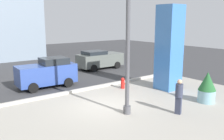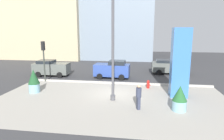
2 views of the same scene
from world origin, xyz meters
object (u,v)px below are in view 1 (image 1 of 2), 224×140
potted_plant_mid_plaza (207,87)px  car_intersection (100,59)px  fire_hydrant (123,83)px  car_passing_lane (47,73)px  pedestrian_crossing (179,95)px  lamp_post (128,37)px  art_pillar_blue (169,48)px

potted_plant_mid_plaza → car_intersection: (0.86, 11.58, 0.02)m
fire_hydrant → car_passing_lane: car_passing_lane is taller
fire_hydrant → car_intersection: car_intersection is taller
pedestrian_crossing → car_intersection: bearing=73.3°
lamp_post → car_intersection: 11.93m
lamp_post → car_passing_lane: size_ratio=1.95×
lamp_post → pedestrian_crossing: size_ratio=4.41×
fire_hydrant → car_intersection: size_ratio=0.18×
fire_hydrant → car_passing_lane: bearing=137.6°
potted_plant_mid_plaza → pedestrian_crossing: bearing=-176.6°
car_passing_lane → pedestrian_crossing: car_passing_lane is taller
car_intersection → car_passing_lane: bearing=-154.2°
fire_hydrant → car_passing_lane: (-3.78, 3.46, 0.61)m
pedestrian_crossing → fire_hydrant: bearing=81.0°
lamp_post → car_passing_lane: bearing=98.2°
car_intersection → pedestrian_crossing: pedestrian_crossing is taller
art_pillar_blue → lamp_post: bearing=-160.9°
lamp_post → potted_plant_mid_plaza: bearing=-16.7°
car_passing_lane → car_intersection: 7.22m
car_passing_lane → car_intersection: bearing=25.8°
lamp_post → car_passing_lane: 7.65m
potted_plant_mid_plaza → fire_hydrant: size_ratio=2.29×
lamp_post → car_intersection: lamp_post is taller
fire_hydrant → pedestrian_crossing: size_ratio=0.43×
fire_hydrant → car_passing_lane: size_ratio=0.19×
art_pillar_blue → pedestrian_crossing: art_pillar_blue is taller
fire_hydrant → car_passing_lane: 5.16m
art_pillar_blue → potted_plant_mid_plaza: size_ratio=3.16×
lamp_post → art_pillar_blue: size_ratio=1.41×
car_intersection → pedestrian_crossing: (-3.53, -11.74, 0.08)m
art_pillar_blue → potted_plant_mid_plaza: bearing=-98.2°
lamp_post → potted_plant_mid_plaza: lamp_post is taller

